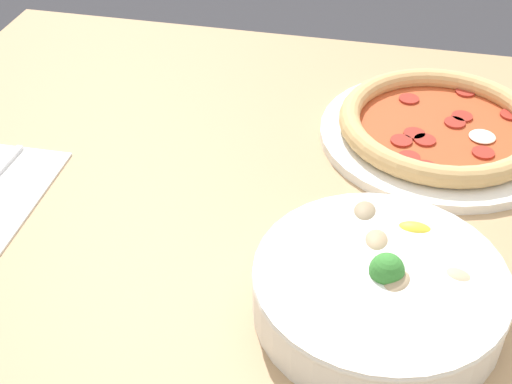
# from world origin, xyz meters

# --- Properties ---
(dining_table) EXTENTS (1.03, 0.91, 0.76)m
(dining_table) POSITION_xyz_m (0.00, 0.00, 0.64)
(dining_table) COLOR tan
(dining_table) RESTS_ON ground_plane
(pizza) EXTENTS (0.29, 0.29, 0.04)m
(pizza) POSITION_xyz_m (-0.17, -0.20, 0.78)
(pizza) COLOR white
(pizza) RESTS_ON dining_table
(bowl) EXTENTS (0.23, 0.23, 0.07)m
(bowl) POSITION_xyz_m (-0.12, 0.10, 0.79)
(bowl) COLOR white
(bowl) RESTS_ON dining_table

